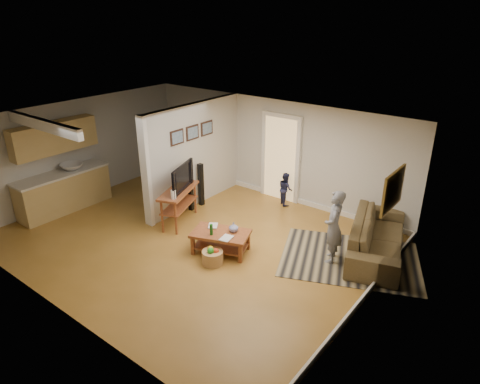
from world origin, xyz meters
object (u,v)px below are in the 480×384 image
object	(u,v)px
coffee_table	(222,237)
speaker_left	(191,190)
toddler	(285,204)
child	(330,260)
toy_basket	(213,256)
sofa	(375,252)
tv_console	(179,193)
speaker_right	(201,185)

from	to	relation	value
coffee_table	speaker_left	distance (m)	2.12
toddler	child	bearing A→B (deg)	-179.28
coffee_table	toddler	bearing A→B (deg)	94.45
speaker_left	toy_basket	xyz separation A→B (m)	(1.97, -1.48, -0.36)
sofa	coffee_table	world-z (taller)	coffee_table
toy_basket	child	size ratio (longest dim) A/B	0.28
toddler	coffee_table	bearing A→B (deg)	133.56
tv_console	child	xyz separation A→B (m)	(3.45, 0.65, -0.73)
sofa	coffee_table	size ratio (longest dim) A/B	1.92
speaker_right	child	distance (m)	3.77
toddler	toy_basket	bearing A→B (deg)	135.42
speaker_left	toddler	xyz separation A→B (m)	(1.63, 1.67, -0.51)
child	tv_console	bearing A→B (deg)	-100.81
speaker_left	toddler	bearing A→B (deg)	40.18
speaker_right	toddler	world-z (taller)	speaker_right
child	coffee_table	bearing A→B (deg)	-82.02
speaker_left	speaker_right	bearing A→B (deg)	84.43
sofa	coffee_table	xyz separation A→B (m)	(-2.46, -1.85, 0.34)
coffee_table	speaker_right	size ratio (longest dim) A/B	1.19
toy_basket	toddler	xyz separation A→B (m)	(-0.35, 3.15, -0.15)
toy_basket	toddler	bearing A→B (deg)	96.31
coffee_table	child	distance (m)	2.18
tv_console	speaker_left	bearing A→B (deg)	91.63
toddler	speaker_right	bearing A→B (deg)	77.76
speaker_right	toddler	bearing A→B (deg)	43.73
sofa	speaker_right	bearing A→B (deg)	78.96
coffee_table	toy_basket	size ratio (longest dim) A/B	3.13
toddler	sofa	bearing A→B (deg)	-158.73
toy_basket	child	world-z (taller)	child
sofa	speaker_left	bearing A→B (deg)	83.77
sofa	toy_basket	bearing A→B (deg)	117.68
sofa	tv_console	bearing A→B (deg)	92.79
tv_console	coffee_table	bearing A→B (deg)	-35.76
tv_console	speaker_left	world-z (taller)	tv_console
speaker_right	child	world-z (taller)	speaker_right
tv_console	toddler	world-z (taller)	tv_console
sofa	toddler	bearing A→B (deg)	55.29
speaker_left	toy_basket	distance (m)	2.49
child	toy_basket	bearing A→B (deg)	-70.71
toy_basket	sofa	bearing A→B (deg)	44.54
coffee_table	child	size ratio (longest dim) A/B	0.88
speaker_right	coffee_table	bearing A→B (deg)	-32.48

